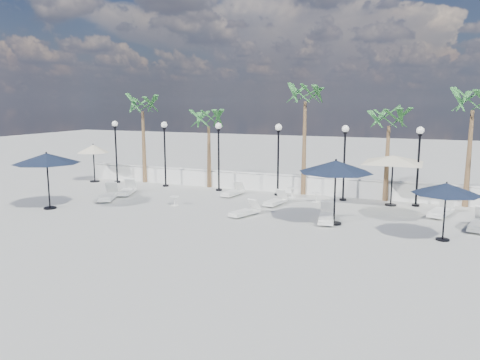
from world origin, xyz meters
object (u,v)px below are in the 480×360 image
at_px(lounger_4, 276,201).
at_px(parasol_navy_right, 446,189).
at_px(lounger_7, 480,224).
at_px(parasol_cream_sq_a, 393,156).
at_px(parasol_cream_small, 93,149).
at_px(lounger_5, 327,217).
at_px(lounger_1, 109,195).
at_px(lounger_6, 441,211).
at_px(lounger_3, 245,211).
at_px(parasol_navy_left, 47,159).
at_px(parasol_navy_mid, 336,167).
at_px(lounger_0, 127,190).
at_px(lounger_2, 233,192).

bearing_deg(lounger_4, parasol_navy_right, -14.05).
xyz_separation_m(lounger_4, lounger_7, (8.85, -1.17, 0.04)).
distance_m(lounger_4, parasol_cream_sq_a, 6.04).
relative_size(lounger_7, parasol_cream_small, 0.87).
bearing_deg(lounger_5, lounger_1, 169.83).
relative_size(lounger_6, parasol_cream_sq_a, 0.39).
distance_m(lounger_3, parasol_cream_small, 13.08).
bearing_deg(parasol_navy_right, lounger_6, 90.34).
height_order(lounger_5, parasol_navy_left, parasol_navy_left).
bearing_deg(parasol_navy_mid, lounger_7, 13.43).
bearing_deg(parasol_navy_mid, lounger_6, 37.33).
height_order(lounger_0, parasol_navy_left, parasol_navy_left).
height_order(lounger_0, lounger_6, lounger_6).
distance_m(lounger_4, lounger_5, 3.79).
relative_size(lounger_0, parasol_navy_right, 0.81).
height_order(lounger_2, lounger_7, lounger_7).
xyz_separation_m(parasol_navy_left, parasol_navy_right, (17.11, 1.54, -0.47)).
relative_size(lounger_0, parasol_cream_sq_a, 0.37).
xyz_separation_m(lounger_0, parasol_navy_mid, (11.61, -1.86, 2.15)).
height_order(lounger_1, lounger_4, lounger_1).
bearing_deg(lounger_2, parasol_cream_small, -177.32).
height_order(lounger_6, parasol_navy_mid, parasol_navy_mid).
xyz_separation_m(lounger_2, parasol_navy_mid, (6.17, -3.76, 2.17)).
bearing_deg(lounger_3, lounger_7, 28.91).
xyz_separation_m(lounger_2, parasol_navy_left, (-6.81, -6.07, 2.16)).
xyz_separation_m(lounger_3, lounger_7, (9.42, 1.45, 0.05)).
bearing_deg(lounger_0, parasol_navy_mid, -29.20).
height_order(lounger_4, parasol_navy_mid, parasol_navy_mid).
xyz_separation_m(lounger_1, lounger_3, (7.72, -0.45, -0.05)).
xyz_separation_m(lounger_4, parasol_navy_right, (7.48, -3.25, 1.70)).
bearing_deg(parasol_cream_small, parasol_cream_sq_a, 0.00).
bearing_deg(lounger_0, lounger_7, -21.93).
relative_size(lounger_1, parasol_cream_small, 0.86).
height_order(lounger_1, parasol_navy_right, parasol_navy_right).
height_order(lounger_4, parasol_cream_sq_a, parasol_cream_sq_a).
distance_m(lounger_0, lounger_4, 8.28).
height_order(lounger_4, lounger_7, lounger_7).
xyz_separation_m(lounger_1, lounger_5, (11.29, -0.15, -0.01)).
bearing_deg(lounger_5, parasol_navy_left, -178.28).
relative_size(lounger_7, parasol_cream_sq_a, 0.39).
bearing_deg(lounger_3, parasol_navy_left, -146.28).
xyz_separation_m(lounger_2, lounger_7, (11.67, -2.44, 0.04)).
distance_m(lounger_3, lounger_6, 8.67).
bearing_deg(lounger_2, lounger_5, -24.39).
bearing_deg(lounger_7, lounger_1, -164.49).
bearing_deg(lounger_7, lounger_0, -169.63).
bearing_deg(parasol_navy_left, parasol_cream_sq_a, 24.79).
xyz_separation_m(lounger_0, lounger_2, (5.43, 1.90, -0.02)).
bearing_deg(parasol_cream_small, lounger_2, -4.58).
relative_size(lounger_2, lounger_7, 0.85).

